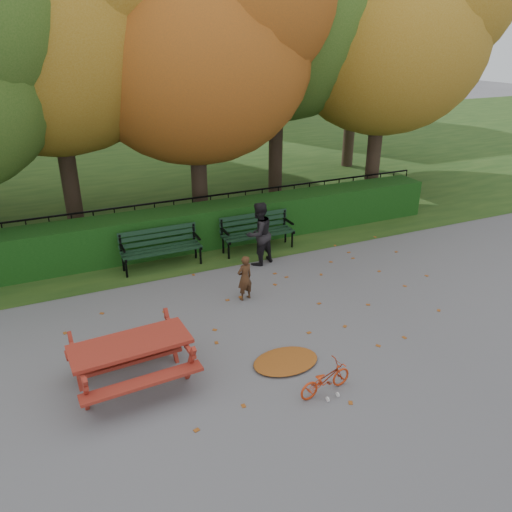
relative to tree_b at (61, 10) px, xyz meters
name	(u,v)px	position (x,y,z in m)	size (l,w,h in m)	color
ground	(286,333)	(2.44, -6.75, -5.40)	(90.00, 90.00, 0.00)	slate
grass_strip	(129,164)	(2.44, 7.25, -5.40)	(90.00, 90.00, 0.00)	#1A3812
building_right	(199,15)	(10.44, 21.25, 0.60)	(9.00, 6.00, 12.00)	#B8A892
hedge	(203,226)	(2.44, -2.25, -4.90)	(13.00, 0.90, 1.00)	black
iron_fence	(193,215)	(2.44, -1.45, -4.87)	(14.00, 0.04, 1.02)	black
tree_b	(61,10)	(0.00, 0.00, 0.00)	(6.72, 6.40, 8.79)	#301F1A
tree_c	(209,37)	(3.28, -0.78, -0.58)	(6.30, 6.00, 8.00)	#301F1A
tree_e	(400,27)	(8.97, -0.98, -0.32)	(6.09, 5.80, 8.16)	#301F1A
tree_g	(369,19)	(10.78, 3.02, -0.03)	(6.30, 6.00, 8.55)	#301F1A
bench_left	(160,245)	(1.14, -3.04, -4.88)	(1.80, 0.57, 0.88)	black
bench_right	(256,229)	(3.54, -3.04, -4.88)	(1.80, 0.57, 0.88)	black
picnic_table	(131,352)	(-0.32, -7.04, -4.82)	(1.82, 1.50, 0.85)	maroon
leaf_pile	(286,361)	(2.02, -7.53, -5.36)	(1.11, 0.77, 0.08)	brown
leaf_scatter	(279,325)	(2.44, -6.45, -5.40)	(9.00, 5.70, 0.01)	brown
child	(245,278)	(2.27, -5.28, -4.93)	(0.34, 0.23, 0.94)	#3F2514
adult	(259,234)	(3.24, -3.85, -4.66)	(0.72, 0.56, 1.48)	black
bicycle	(325,379)	(2.22, -8.41, -5.16)	(0.32, 0.91, 0.48)	#B73310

